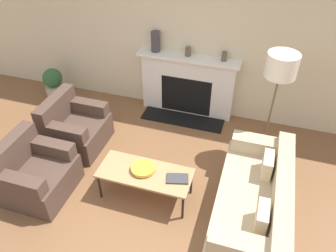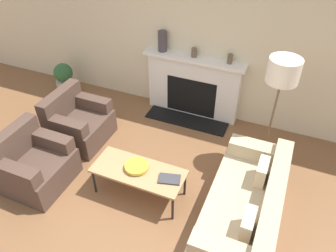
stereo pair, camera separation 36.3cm
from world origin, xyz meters
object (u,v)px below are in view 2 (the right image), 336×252
(mantel_vase_left, at_px, (162,41))
(potted_plant, at_px, (64,78))
(coffee_table, at_px, (139,172))
(floor_lamp, at_px, (282,79))
(armchair_far, at_px, (78,123))
(armchair_near, at_px, (34,165))
(mantel_vase_center_left, at_px, (194,52))
(couch, at_px, (245,209))
(book, at_px, (169,179))
(bowl, at_px, (137,166))
(fireplace, at_px, (193,87))
(mantel_vase_center_right, at_px, (230,59))

(mantel_vase_left, relative_size, potted_plant, 0.57)
(coffee_table, distance_m, potted_plant, 3.05)
(coffee_table, height_order, floor_lamp, floor_lamp)
(armchair_far, distance_m, floor_lamp, 3.10)
(armchair_near, xyz_separation_m, mantel_vase_center_left, (1.42, 2.41, 0.85))
(couch, bearing_deg, floor_lamp, 178.98)
(book, relative_size, mantel_vase_center_left, 2.11)
(armchair_far, height_order, bowl, armchair_far)
(armchair_near, distance_m, book, 1.89)
(book, relative_size, mantel_vase_left, 0.90)
(potted_plant, bearing_deg, bowl, -35.04)
(fireplace, relative_size, mantel_vase_center_left, 11.81)
(armchair_near, height_order, potted_plant, armchair_near)
(book, height_order, potted_plant, potted_plant)
(bowl, relative_size, mantel_vase_center_left, 2.14)
(armchair_far, relative_size, potted_plant, 1.43)
(bowl, xyz_separation_m, floor_lamp, (1.45, 1.32, 0.91))
(fireplace, xyz_separation_m, mantel_vase_center_right, (0.57, 0.01, 0.63))
(bowl, distance_m, book, 0.47)
(coffee_table, bearing_deg, mantel_vase_left, 105.05)
(book, distance_m, mantel_vase_center_right, 2.18)
(coffee_table, relative_size, mantel_vase_center_left, 8.34)
(armchair_near, bearing_deg, coffee_table, -76.00)
(bowl, height_order, potted_plant, potted_plant)
(mantel_vase_center_right, height_order, potted_plant, mantel_vase_center_right)
(floor_lamp, bearing_deg, mantel_vase_left, 160.16)
(coffee_table, bearing_deg, armchair_far, 154.88)
(fireplace, xyz_separation_m, couch, (1.38, -2.00, -0.23))
(fireplace, bearing_deg, armchair_far, -136.06)
(fireplace, distance_m, mantel_vase_center_left, 0.63)
(coffee_table, bearing_deg, armchair_near, -166.00)
(fireplace, distance_m, bowl, 2.02)
(couch, bearing_deg, coffee_table, -88.03)
(book, bearing_deg, bowl, 162.96)
(book, bearing_deg, armchair_far, 145.60)
(armchair_far, distance_m, mantel_vase_center_left, 2.16)
(book, bearing_deg, mantel_vase_center_left, 87.01)
(coffee_table, height_order, potted_plant, potted_plant)
(couch, relative_size, book, 5.94)
(armchair_near, bearing_deg, couch, -81.87)
(coffee_table, xyz_separation_m, bowl, (-0.04, 0.03, 0.07))
(couch, distance_m, floor_lamp, 1.69)
(mantel_vase_left, bearing_deg, couch, -45.96)
(armchair_far, bearing_deg, potted_plant, 44.83)
(coffee_table, bearing_deg, mantel_vase_center_right, 74.16)
(bowl, relative_size, floor_lamp, 0.19)
(armchair_far, bearing_deg, floor_lamp, -76.41)
(book, relative_size, potted_plant, 0.51)
(bowl, bearing_deg, armchair_near, -164.62)
(armchair_far, distance_m, mantel_vase_left, 1.89)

